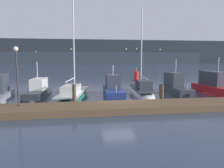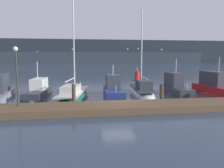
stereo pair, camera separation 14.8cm
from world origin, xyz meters
The scene contains 13 objects.
ground_plane centered at (0.00, 0.00, 0.00)m, with size 400.00×400.00×0.00m, color #2D3D51.
dock centered at (0.00, -1.95, 0.23)m, with size 26.75×2.80×0.45m, color brown.
mooring_pile_1 centered at (-3.41, -0.30, 0.85)m, with size 0.28×0.28×1.69m, color #4C3D2D.
mooring_pile_2 centered at (3.41, -0.30, 0.75)m, with size 0.28×0.28×1.49m, color #4C3D2D.
motorboat_berth_2 centered at (-6.85, 4.50, 0.29)m, with size 2.04×6.05×3.77m.
sailboat_berth_3 centered at (-3.58, 3.30, 0.16)m, with size 3.55×8.73×13.25m.
motorboat_berth_4 centered at (0.11, 3.48, 0.39)m, with size 2.13×6.28×3.49m.
sailboat_berth_5 centered at (3.16, 4.30, 0.15)m, with size 2.71×7.42×9.03m.
motorboat_berth_6 centered at (6.54, 4.10, 0.43)m, with size 1.63×5.62×3.95m.
motorboat_berth_7 centered at (10.53, 3.10, 0.43)m, with size 2.53×7.09×4.27m.
channel_buoy centered at (6.10, 17.39, 0.74)m, with size 1.11×1.11×1.97m.
dock_lamppost centered at (-7.05, -1.45, 3.07)m, with size 0.32×0.32×3.91m.
hillside_backdrop centered at (0.59, 131.18, 7.02)m, with size 240.00×23.00×15.26m.
Camera 2 is at (-2.92, -16.50, 3.64)m, focal length 35.00 mm.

